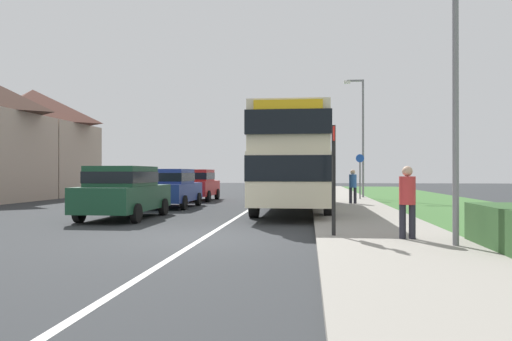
% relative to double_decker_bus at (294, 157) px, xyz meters
% --- Properties ---
extents(ground_plane, '(120.00, 120.00, 0.00)m').
position_rel_double_decker_bus_xyz_m(ground_plane, '(-1.85, -8.10, -2.14)').
color(ground_plane, '#2D3033').
extents(lane_marking_centre, '(0.14, 60.00, 0.01)m').
position_rel_double_decker_bus_xyz_m(lane_marking_centre, '(-1.85, -0.10, -2.14)').
color(lane_marking_centre, silver).
rests_on(lane_marking_centre, ground_plane).
extents(pavement_near_side, '(3.20, 68.00, 0.12)m').
position_rel_double_decker_bus_xyz_m(pavement_near_side, '(2.35, -2.10, -2.08)').
color(pavement_near_side, gray).
rests_on(pavement_near_side, ground_plane).
extents(grass_verge_seaward, '(6.00, 68.00, 0.08)m').
position_rel_double_decker_bus_xyz_m(grass_verge_seaward, '(6.65, -2.10, -2.10)').
color(grass_verge_seaward, '#3D6B33').
rests_on(grass_verge_seaward, ground_plane).
extents(double_decker_bus, '(2.80, 10.69, 3.70)m').
position_rel_double_decker_bus_xyz_m(double_decker_bus, '(0.00, 0.00, 0.00)').
color(double_decker_bus, beige).
rests_on(double_decker_bus, ground_plane).
extents(parked_car_dark_green, '(2.01, 4.42, 1.74)m').
position_rel_double_decker_bus_xyz_m(parked_car_dark_green, '(-5.49, -3.83, -1.19)').
color(parked_car_dark_green, '#19472D').
rests_on(parked_car_dark_green, ground_plane).
extents(parked_car_blue, '(1.97, 4.13, 1.69)m').
position_rel_double_decker_bus_xyz_m(parked_car_blue, '(-5.38, 1.27, -1.22)').
color(parked_car_blue, navy).
rests_on(parked_car_blue, ground_plane).
extents(parked_car_red, '(1.87, 3.96, 1.70)m').
position_rel_double_decker_bus_xyz_m(parked_car_red, '(-5.46, 6.57, -1.21)').
color(parked_car_red, '#B21E1E').
rests_on(parked_car_red, ground_plane).
extents(pedestrian_at_stop, '(0.34, 0.34, 1.67)m').
position_rel_double_decker_bus_xyz_m(pedestrian_at_stop, '(2.69, -8.60, -1.17)').
color(pedestrian_at_stop, '#23232D').
rests_on(pedestrian_at_stop, ground_plane).
extents(pedestrian_walking_away, '(0.34, 0.34, 1.67)m').
position_rel_double_decker_bus_xyz_m(pedestrian_walking_away, '(2.60, 3.15, -1.17)').
color(pedestrian_walking_away, '#23232D').
rests_on(pedestrian_walking_away, ground_plane).
extents(bus_stop_sign, '(0.09, 0.52, 2.60)m').
position_rel_double_decker_bus_xyz_m(bus_stop_sign, '(1.15, -8.19, -0.60)').
color(bus_stop_sign, black).
rests_on(bus_stop_sign, ground_plane).
extents(cycle_route_sign, '(0.44, 0.08, 2.52)m').
position_rel_double_decker_bus_xyz_m(cycle_route_sign, '(3.33, 7.01, -0.71)').
color(cycle_route_sign, slate).
rests_on(cycle_route_sign, ground_plane).
extents(street_lamp_near, '(1.14, 0.20, 8.40)m').
position_rel_double_decker_bus_xyz_m(street_lamp_near, '(3.33, -9.45, 2.62)').
color(street_lamp_near, slate).
rests_on(street_lamp_near, ground_plane).
extents(street_lamp_mid, '(1.14, 0.20, 6.86)m').
position_rel_double_decker_bus_xyz_m(street_lamp_mid, '(3.58, 8.78, 1.83)').
color(street_lamp_mid, slate).
rests_on(street_lamp_mid, ground_plane).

